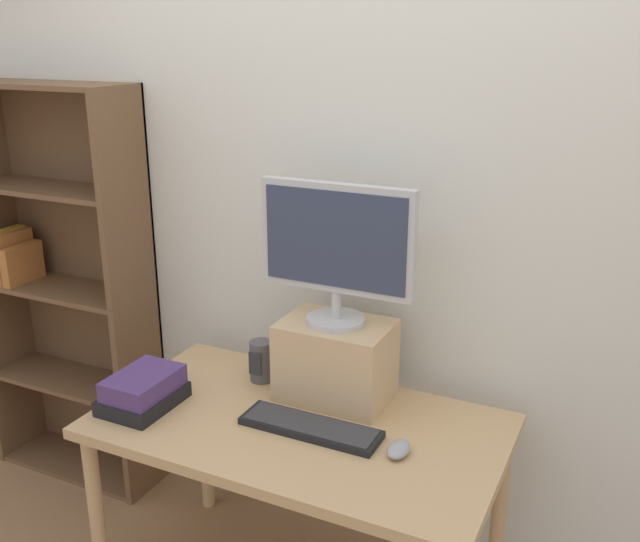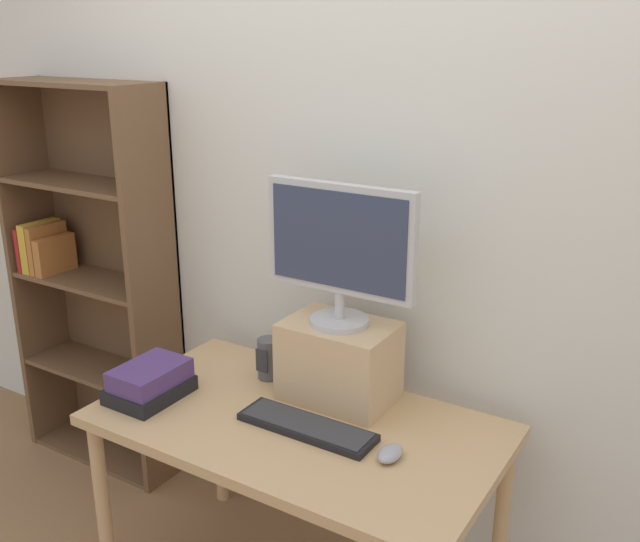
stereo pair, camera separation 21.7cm
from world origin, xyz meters
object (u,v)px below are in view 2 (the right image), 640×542
object	(u,v)px
bookshelf_unit	(94,277)
computer_monitor	(340,248)
keyboard	(307,427)
book_stack	(150,382)
computer_mouse	(390,453)
riser_box	(339,361)
desk_speaker	(269,359)
desk	(297,442)

from	to	relation	value
bookshelf_unit	computer_monitor	xyz separation A→B (m)	(1.33, -0.13, 0.38)
keyboard	bookshelf_unit	bearing A→B (deg)	164.99
book_stack	computer_mouse	bearing A→B (deg)	6.31
riser_box	computer_mouse	size ratio (longest dim) A/B	3.48
keyboard	book_stack	size ratio (longest dim) A/B	1.72
computer_mouse	desk_speaker	distance (m)	0.65
computer_monitor	keyboard	bearing A→B (deg)	-84.61
desk	riser_box	bearing A→B (deg)	79.66
desk	desk_speaker	distance (m)	0.35
desk	riser_box	xyz separation A→B (m)	(0.04, 0.20, 0.21)
computer_mouse	book_stack	size ratio (longest dim) A/B	0.40
bookshelf_unit	computer_monitor	size ratio (longest dim) A/B	3.28
computer_monitor	bookshelf_unit	bearing A→B (deg)	174.41
computer_monitor	book_stack	size ratio (longest dim) A/B	2.00
book_stack	desk	bearing A→B (deg)	14.65
riser_box	computer_mouse	world-z (taller)	riser_box
computer_mouse	keyboard	bearing A→B (deg)	178.97
desk	book_stack	size ratio (longest dim) A/B	4.94
bookshelf_unit	riser_box	bearing A→B (deg)	-5.53
computer_monitor	computer_mouse	distance (m)	0.65
bookshelf_unit	computer_mouse	xyz separation A→B (m)	(1.65, -0.37, -0.14)
computer_monitor	computer_mouse	world-z (taller)	computer_monitor
keyboard	computer_mouse	size ratio (longest dim) A/B	4.32
riser_box	desk_speaker	size ratio (longest dim) A/B	2.43
desk	computer_mouse	distance (m)	0.36
riser_box	book_stack	xyz separation A→B (m)	(-0.54, -0.33, -0.08)
keyboard	computer_mouse	world-z (taller)	computer_mouse
riser_box	book_stack	distance (m)	0.64
computer_mouse	computer_monitor	bearing A→B (deg)	142.79
desk	bookshelf_unit	distance (m)	1.36
bookshelf_unit	desk_speaker	size ratio (longest dim) A/B	11.46
riser_box	computer_monitor	distance (m)	0.40
desk_speaker	keyboard	bearing A→B (deg)	-36.52
computer_mouse	book_stack	distance (m)	0.86
desk_speaker	riser_box	bearing A→B (deg)	0.90
bookshelf_unit	keyboard	size ratio (longest dim) A/B	3.81
desk	riser_box	distance (m)	0.30
book_stack	desk_speaker	xyz separation A→B (m)	(0.26, 0.33, 0.02)
desk	computer_monitor	xyz separation A→B (m)	(0.04, 0.20, 0.61)
bookshelf_unit	riser_box	xyz separation A→B (m)	(1.33, -0.13, -0.02)
bookshelf_unit	computer_monitor	bearing A→B (deg)	-5.59
desk	desk_speaker	world-z (taller)	desk_speaker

